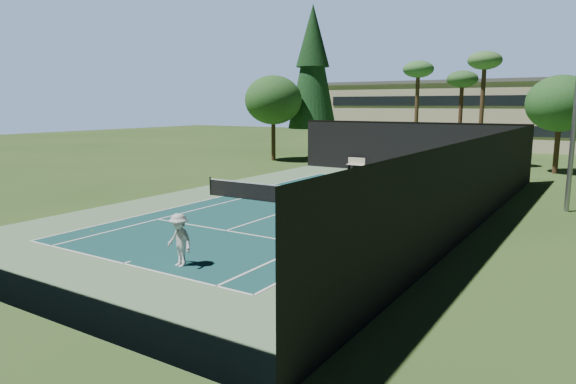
{
  "coord_description": "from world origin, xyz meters",
  "views": [
    {
      "loc": [
        13.73,
        -23.04,
        5.36
      ],
      "look_at": [
        1.0,
        -3.0,
        1.3
      ],
      "focal_mm": 32.0,
      "sensor_mm": 36.0,
      "label": 1
    }
  ],
  "objects_px": {
    "park_bench": "(356,163)",
    "trash_bin": "(391,166)",
    "tennis_ball_a": "(92,231)",
    "tennis_net": "(302,196)",
    "tennis_ball_b": "(296,197)",
    "player": "(179,240)",
    "tennis_ball_d": "(254,184)",
    "tennis_ball_c": "(402,198)"
  },
  "relations": [
    {
      "from": "park_bench",
      "to": "trash_bin",
      "type": "height_order",
      "value": "park_bench"
    },
    {
      "from": "tennis_ball_a",
      "to": "park_bench",
      "type": "height_order",
      "value": "park_bench"
    },
    {
      "from": "tennis_net",
      "to": "tennis_ball_b",
      "type": "bearing_deg",
      "value": 128.71
    },
    {
      "from": "tennis_net",
      "to": "park_bench",
      "type": "relative_size",
      "value": 8.6
    },
    {
      "from": "tennis_ball_b",
      "to": "player",
      "type": "bearing_deg",
      "value": -75.38
    },
    {
      "from": "tennis_ball_b",
      "to": "trash_bin",
      "type": "relative_size",
      "value": 0.07
    },
    {
      "from": "player",
      "to": "trash_bin",
      "type": "relative_size",
      "value": 1.91
    },
    {
      "from": "trash_bin",
      "to": "tennis_ball_b",
      "type": "bearing_deg",
      "value": -91.84
    },
    {
      "from": "tennis_ball_b",
      "to": "tennis_net",
      "type": "bearing_deg",
      "value": -51.29
    },
    {
      "from": "tennis_ball_d",
      "to": "park_bench",
      "type": "xyz_separation_m",
      "value": [
        2.47,
        10.97,
        0.52
      ]
    },
    {
      "from": "tennis_ball_d",
      "to": "park_bench",
      "type": "relative_size",
      "value": 0.04
    },
    {
      "from": "tennis_ball_c",
      "to": "tennis_ball_b",
      "type": "bearing_deg",
      "value": -148.97
    },
    {
      "from": "tennis_net",
      "to": "tennis_ball_b",
      "type": "height_order",
      "value": "tennis_net"
    },
    {
      "from": "tennis_ball_a",
      "to": "tennis_ball_c",
      "type": "relative_size",
      "value": 0.86
    },
    {
      "from": "trash_bin",
      "to": "tennis_ball_d",
      "type": "bearing_deg",
      "value": -116.08
    },
    {
      "from": "tennis_ball_c",
      "to": "tennis_ball_d",
      "type": "height_order",
      "value": "tennis_ball_c"
    },
    {
      "from": "tennis_net",
      "to": "tennis_ball_d",
      "type": "height_order",
      "value": "tennis_net"
    },
    {
      "from": "tennis_ball_a",
      "to": "tennis_ball_b",
      "type": "relative_size",
      "value": 0.92
    },
    {
      "from": "player",
      "to": "park_bench",
      "type": "xyz_separation_m",
      "value": [
        -5.92,
        26.6,
        -0.35
      ]
    },
    {
      "from": "tennis_ball_d",
      "to": "trash_bin",
      "type": "xyz_separation_m",
      "value": [
        5.44,
        11.12,
        0.45
      ]
    },
    {
      "from": "tennis_ball_a",
      "to": "tennis_ball_c",
      "type": "distance_m",
      "value": 16.95
    },
    {
      "from": "tennis_ball_b",
      "to": "park_bench",
      "type": "bearing_deg",
      "value": 100.55
    },
    {
      "from": "player",
      "to": "tennis_ball_c",
      "type": "xyz_separation_m",
      "value": [
        1.87,
        16.17,
        -0.86
      ]
    },
    {
      "from": "player",
      "to": "tennis_ball_b",
      "type": "distance_m",
      "value": 13.47
    },
    {
      "from": "tennis_net",
      "to": "tennis_ball_c",
      "type": "height_order",
      "value": "tennis_net"
    },
    {
      "from": "tennis_ball_a",
      "to": "park_bench",
      "type": "bearing_deg",
      "value": 88.74
    },
    {
      "from": "tennis_ball_a",
      "to": "tennis_ball_d",
      "type": "distance_m",
      "value": 14.34
    },
    {
      "from": "tennis_net",
      "to": "player",
      "type": "distance_m",
      "value": 11.16
    },
    {
      "from": "tennis_net",
      "to": "tennis_ball_b",
      "type": "relative_size",
      "value": 185.43
    },
    {
      "from": "tennis_net",
      "to": "trash_bin",
      "type": "xyz_separation_m",
      "value": [
        -1.16,
        15.73,
        -0.08
      ]
    },
    {
      "from": "tennis_ball_a",
      "to": "trash_bin",
      "type": "bearing_deg",
      "value": 82.07
    },
    {
      "from": "player",
      "to": "tennis_ball_a",
      "type": "relative_size",
      "value": 28.04
    },
    {
      "from": "player",
      "to": "tennis_ball_d",
      "type": "height_order",
      "value": "player"
    },
    {
      "from": "player",
      "to": "tennis_ball_d",
      "type": "bearing_deg",
      "value": 128.79
    },
    {
      "from": "tennis_ball_d",
      "to": "trash_bin",
      "type": "height_order",
      "value": "trash_bin"
    },
    {
      "from": "player",
      "to": "park_bench",
      "type": "height_order",
      "value": "player"
    },
    {
      "from": "tennis_ball_d",
      "to": "tennis_ball_a",
      "type": "bearing_deg",
      "value": -82.32
    },
    {
      "from": "tennis_ball_a",
      "to": "trash_bin",
      "type": "height_order",
      "value": "trash_bin"
    },
    {
      "from": "tennis_ball_c",
      "to": "park_bench",
      "type": "distance_m",
      "value": 13.03
    },
    {
      "from": "tennis_net",
      "to": "tennis_ball_d",
      "type": "bearing_deg",
      "value": 145.04
    },
    {
      "from": "tennis_ball_a",
      "to": "park_bench",
      "type": "xyz_separation_m",
      "value": [
        0.55,
        25.18,
        0.51
      ]
    },
    {
      "from": "tennis_ball_d",
      "to": "trash_bin",
      "type": "bearing_deg",
      "value": 63.92
    }
  ]
}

